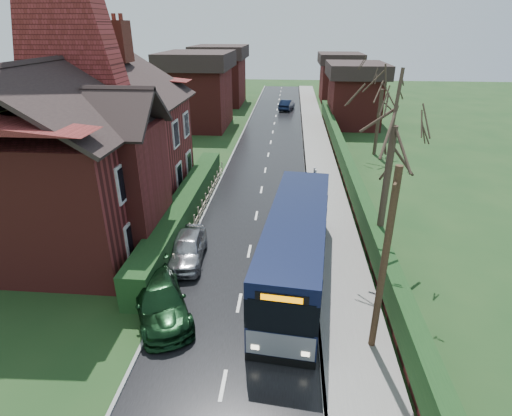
# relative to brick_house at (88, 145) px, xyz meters

# --- Properties ---
(ground) EXTENTS (140.00, 140.00, 0.00)m
(ground) POSITION_rel_brick_house_xyz_m (8.73, -4.78, -4.38)
(ground) COLOR #27421C
(ground) RESTS_ON ground
(road) EXTENTS (6.00, 100.00, 0.02)m
(road) POSITION_rel_brick_house_xyz_m (8.73, 5.22, -4.37)
(road) COLOR black
(road) RESTS_ON ground
(pavement) EXTENTS (2.50, 100.00, 0.14)m
(pavement) POSITION_rel_brick_house_xyz_m (12.98, 5.22, -4.31)
(pavement) COLOR slate
(pavement) RESTS_ON ground
(kerb_right) EXTENTS (0.12, 100.00, 0.14)m
(kerb_right) POSITION_rel_brick_house_xyz_m (11.78, 5.22, -4.31)
(kerb_right) COLOR gray
(kerb_right) RESTS_ON ground
(kerb_left) EXTENTS (0.12, 100.00, 0.10)m
(kerb_left) POSITION_rel_brick_house_xyz_m (5.68, 5.22, -4.33)
(kerb_left) COLOR gray
(kerb_left) RESTS_ON ground
(front_hedge) EXTENTS (1.20, 16.00, 1.60)m
(front_hedge) POSITION_rel_brick_house_xyz_m (4.83, 0.22, -3.58)
(front_hedge) COLOR black
(front_hedge) RESTS_ON ground
(picket_fence) EXTENTS (0.10, 16.00, 0.90)m
(picket_fence) POSITION_rel_brick_house_xyz_m (5.58, 0.22, -3.93)
(picket_fence) COLOR tan
(picket_fence) RESTS_ON ground
(right_wall_hedge) EXTENTS (0.60, 50.00, 1.80)m
(right_wall_hedge) POSITION_rel_brick_house_xyz_m (14.53, 5.22, -3.36)
(right_wall_hedge) COLOR maroon
(right_wall_hedge) RESTS_ON ground
(brick_house) EXTENTS (9.30, 14.60, 10.30)m
(brick_house) POSITION_rel_brick_house_xyz_m (0.00, 0.00, 0.00)
(brick_house) COLOR maroon
(brick_house) RESTS_ON ground
(bus) EXTENTS (3.32, 10.36, 3.09)m
(bus) POSITION_rel_brick_house_xyz_m (10.93, -4.82, -2.84)
(bus) COLOR black
(bus) RESTS_ON ground
(car_silver) EXTENTS (1.83, 3.96, 1.31)m
(car_silver) POSITION_rel_brick_house_xyz_m (5.93, -3.78, -3.72)
(car_silver) COLOR #A9A9AD
(car_silver) RESTS_ON ground
(car_green) EXTENTS (3.69, 4.84, 1.31)m
(car_green) POSITION_rel_brick_house_xyz_m (5.83, -7.63, -3.72)
(car_green) COLOR black
(car_green) RESTS_ON ground
(car_distant) EXTENTS (2.14, 4.17, 1.31)m
(car_distant) POSITION_rel_brick_house_xyz_m (9.98, 33.28, -3.72)
(car_distant) COLOR black
(car_distant) RESTS_ON ground
(bus_stop_sign) EXTENTS (0.14, 0.46, 3.02)m
(bus_stop_sign) POSITION_rel_brick_house_xyz_m (11.93, 1.22, -2.38)
(bus_stop_sign) COLOR slate
(bus_stop_sign) RESTS_ON ground
(telegraph_pole) EXTENTS (0.40, 0.80, 6.54)m
(telegraph_pole) POSITION_rel_brick_house_xyz_m (13.53, -8.74, -1.07)
(telegraph_pole) COLOR #332316
(telegraph_pole) RESTS_ON ground
(tree_right_near) EXTENTS (4.19, 4.19, 9.04)m
(tree_right_near) POSITION_rel_brick_house_xyz_m (14.73, -2.95, 2.38)
(tree_right_near) COLOR #36291F
(tree_right_near) RESTS_ON ground
(tree_right_far) EXTENTS (3.99, 3.99, 7.72)m
(tree_right_far) POSITION_rel_brick_house_xyz_m (17.73, 14.16, 1.39)
(tree_right_far) COLOR #32271E
(tree_right_far) RESTS_ON ground
(tree_house_side) EXTENTS (4.27, 4.27, 9.70)m
(tree_house_side) POSITION_rel_brick_house_xyz_m (-1.28, 10.12, 2.87)
(tree_house_side) COLOR #392F22
(tree_house_side) RESTS_ON ground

